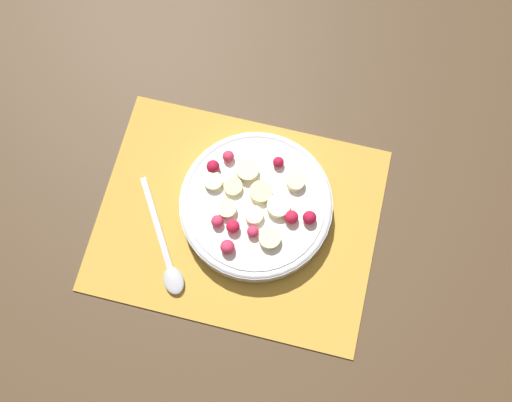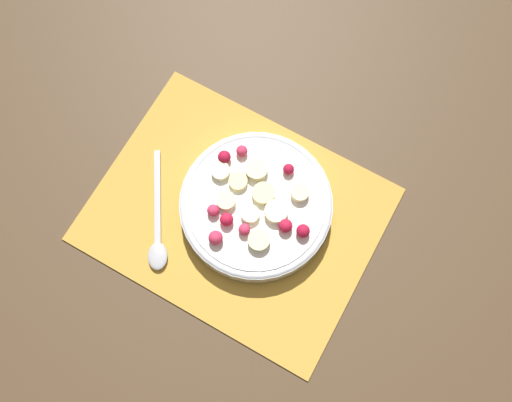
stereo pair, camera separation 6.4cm
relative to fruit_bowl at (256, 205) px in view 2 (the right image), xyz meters
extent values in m
plane|color=#4C3823|center=(-0.02, -0.02, -0.03)|extent=(3.00, 3.00, 0.00)
cube|color=gold|center=(-0.02, -0.02, -0.02)|extent=(0.41, 0.32, 0.01)
cylinder|color=silver|center=(0.00, 0.00, -0.01)|extent=(0.22, 0.22, 0.03)
torus|color=silver|center=(0.00, 0.00, 0.01)|extent=(0.22, 0.22, 0.01)
cylinder|color=white|center=(0.00, 0.00, 0.01)|extent=(0.20, 0.20, 0.00)
cylinder|color=#F4EAB7|center=(0.00, -0.02, 0.02)|extent=(0.04, 0.04, 0.01)
cylinder|color=beige|center=(0.00, 0.02, 0.02)|extent=(0.05, 0.05, 0.01)
cylinder|color=#F4EAB7|center=(-0.07, 0.01, 0.02)|extent=(0.04, 0.04, 0.01)
cylinder|color=beige|center=(-0.04, -0.02, 0.02)|extent=(0.04, 0.04, 0.01)
cylinder|color=beige|center=(0.03, -0.05, 0.02)|extent=(0.04, 0.04, 0.01)
cylinder|color=beige|center=(0.05, 0.04, 0.02)|extent=(0.04, 0.04, 0.01)
cylinder|color=beige|center=(-0.04, 0.01, 0.02)|extent=(0.04, 0.04, 0.01)
cylinder|color=#F4EAB7|center=(0.03, 0.00, 0.02)|extent=(0.04, 0.04, 0.01)
cylinder|color=beige|center=(-0.02, 0.04, 0.02)|extent=(0.05, 0.05, 0.01)
sphere|color=#DB3356|center=(-0.02, -0.07, 0.02)|extent=(0.02, 0.02, 0.02)
sphere|color=#B21433|center=(-0.07, 0.04, 0.02)|extent=(0.02, 0.02, 0.02)
sphere|color=#B21433|center=(0.02, 0.06, 0.02)|extent=(0.02, 0.02, 0.02)
sphere|color=#DB3356|center=(-0.05, -0.04, 0.02)|extent=(0.02, 0.02, 0.02)
sphere|color=#DB3356|center=(0.01, -0.04, 0.02)|extent=(0.02, 0.02, 0.02)
sphere|color=red|center=(-0.02, -0.04, 0.02)|extent=(0.02, 0.02, 0.02)
sphere|color=#DB3356|center=(-0.06, 0.06, 0.02)|extent=(0.02, 0.02, 0.02)
sphere|color=red|center=(0.05, -0.01, 0.02)|extent=(0.02, 0.02, 0.02)
sphere|color=#B21433|center=(0.08, -0.01, 0.02)|extent=(0.02, 0.02, 0.02)
cube|color=#B2B2B7|center=(-0.14, -0.06, -0.02)|extent=(0.09, 0.13, 0.00)
ellipsoid|color=#B2B2B7|center=(-0.09, -0.13, -0.02)|extent=(0.05, 0.05, 0.01)
camera|label=1|loc=(0.06, -0.23, 0.80)|focal=40.00mm
camera|label=2|loc=(0.12, -0.21, 0.80)|focal=40.00mm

